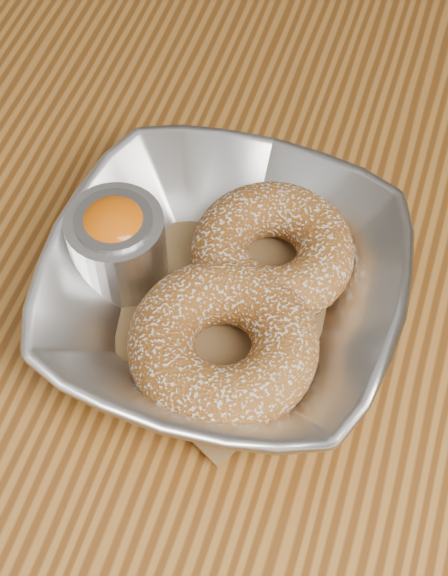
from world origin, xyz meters
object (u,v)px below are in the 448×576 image
(table, at_px, (161,278))
(ramekin, at_px, (117,243))
(donut_front, at_px, (223,344))
(serving_bowl, at_px, (224,292))
(donut_back, at_px, (273,251))

(table, relative_size, ramekin, 20.45)
(table, distance_m, donut_front, 0.19)
(serving_bowl, distance_m, donut_front, 0.04)
(table, distance_m, ramekin, 0.15)
(table, xyz_separation_m, donut_front, (0.09, -0.11, 0.13))
(ramekin, bearing_deg, donut_back, 18.14)
(table, bearing_deg, donut_back, -21.57)
(table, xyz_separation_m, ramekin, (0.01, -0.07, 0.14))
(serving_bowl, height_order, donut_front, serving_bowl)
(donut_back, bearing_deg, donut_front, -96.86)
(donut_back, relative_size, ramekin, 1.69)
(donut_front, bearing_deg, ramekin, 152.11)
(donut_back, height_order, donut_front, donut_front)
(serving_bowl, distance_m, ramekin, 0.07)
(serving_bowl, distance_m, donut_back, 0.04)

